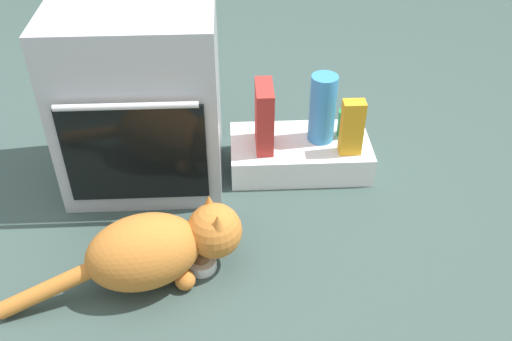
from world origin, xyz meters
TOP-DOWN VIEW (x-y plane):
  - ground at (0.00, 0.00)m, footprint 8.00×8.00m
  - oven at (-0.02, 0.38)m, footprint 0.62×0.55m
  - pantry_cabinet at (0.62, 0.40)m, footprint 0.59×0.33m
  - food_bowl at (0.21, -0.18)m, footprint 0.11×0.11m
  - cat at (0.07, -0.22)m, footprint 0.81×0.36m
  - water_bottle at (0.71, 0.42)m, footprint 0.11×0.11m
  - cereal_box at (0.47, 0.38)m, footprint 0.07×0.18m
  - juice_carton at (0.82, 0.32)m, footprint 0.09×0.06m
  - soda_can at (0.82, 0.44)m, footprint 0.07×0.07m

SIDE VIEW (x-z plane):
  - ground at x=0.00m, z-range 0.00..0.00m
  - food_bowl at x=0.21m, z-range -0.01..0.06m
  - pantry_cabinet at x=0.62m, z-range 0.00..0.13m
  - cat at x=0.07m, z-range 0.01..0.28m
  - soda_can at x=0.82m, z-range 0.13..0.25m
  - juice_carton at x=0.82m, z-range 0.13..0.37m
  - cereal_box at x=0.47m, z-range 0.13..0.41m
  - water_bottle at x=0.71m, z-range 0.13..0.43m
  - oven at x=-0.02m, z-range 0.00..0.75m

